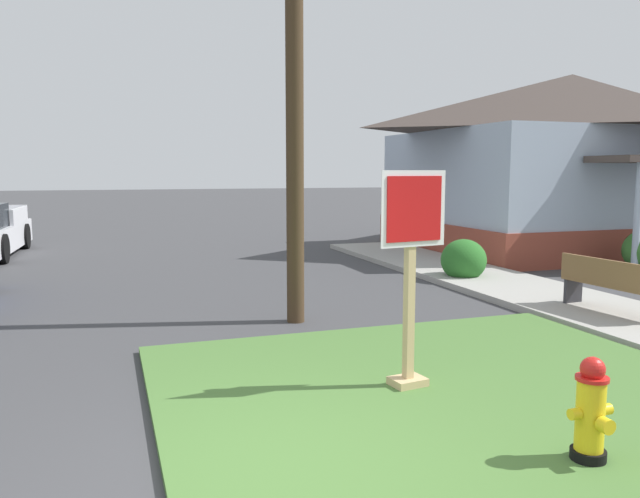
{
  "coord_description": "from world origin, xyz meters",
  "views": [
    {
      "loc": [
        -1.07,
        -4.22,
        2.33
      ],
      "look_at": [
        1.2,
        2.39,
        1.46
      ],
      "focal_mm": 34.98,
      "sensor_mm": 36.0,
      "label": 1
    }
  ],
  "objects_px": {
    "fire_hydrant": "(591,412)",
    "street_bench": "(610,283)",
    "manhole_cover": "(180,384)",
    "stop_sign": "(411,280)"
  },
  "relations": [
    {
      "from": "fire_hydrant",
      "to": "street_bench",
      "type": "relative_size",
      "value": 0.46
    },
    {
      "from": "fire_hydrant",
      "to": "street_bench",
      "type": "distance_m",
      "value": 5.55
    },
    {
      "from": "manhole_cover",
      "to": "street_bench",
      "type": "bearing_deg",
      "value": 7.61
    },
    {
      "from": "manhole_cover",
      "to": "stop_sign",
      "type": "bearing_deg",
      "value": -24.4
    },
    {
      "from": "street_bench",
      "to": "fire_hydrant",
      "type": "bearing_deg",
      "value": -135.05
    },
    {
      "from": "stop_sign",
      "to": "fire_hydrant",
      "type": "bearing_deg",
      "value": -74.4
    },
    {
      "from": "fire_hydrant",
      "to": "street_bench",
      "type": "height_order",
      "value": "street_bench"
    },
    {
      "from": "street_bench",
      "to": "stop_sign",
      "type": "bearing_deg",
      "value": -156.71
    },
    {
      "from": "fire_hydrant",
      "to": "stop_sign",
      "type": "distance_m",
      "value": 2.19
    },
    {
      "from": "manhole_cover",
      "to": "street_bench",
      "type": "xyz_separation_m",
      "value": [
        6.75,
        0.9,
        0.59
      ]
    }
  ]
}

